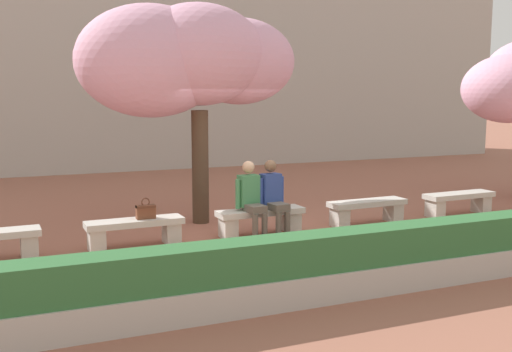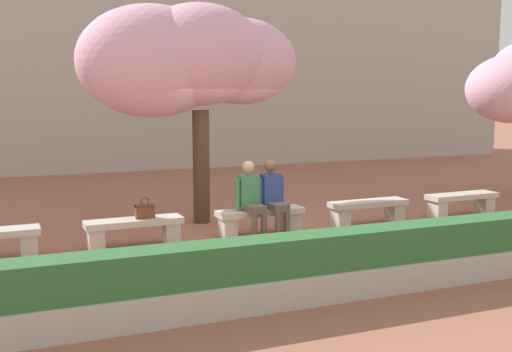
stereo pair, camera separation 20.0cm
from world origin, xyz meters
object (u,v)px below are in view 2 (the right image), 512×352
at_px(stone_bench_near_west, 134,228).
at_px(stone_bench_east_end, 462,201).
at_px(person_seated_right, 273,195).
at_px(stone_bench_center, 260,218).
at_px(handbag, 145,210).
at_px(stone_bench_near_east, 368,209).
at_px(person_seated_left, 251,196).
at_px(cherry_tree_main, 188,60).

height_order(stone_bench_near_west, stone_bench_east_end, same).
bearing_deg(person_seated_right, stone_bench_near_west, 178.73).
height_order(stone_bench_center, handbag, handbag).
bearing_deg(stone_bench_near_east, person_seated_left, -178.72).
distance_m(person_seated_left, person_seated_right, 0.42).
bearing_deg(stone_bench_near_west, person_seated_left, -1.54).
xyz_separation_m(stone_bench_near_east, cherry_tree_main, (-3.00, 1.47, 2.74)).
bearing_deg(stone_bench_east_end, stone_bench_near_west, 180.00).
height_order(stone_bench_center, cherry_tree_main, cherry_tree_main).
xyz_separation_m(stone_bench_near_east, person_seated_right, (-1.96, -0.05, 0.40)).
xyz_separation_m(stone_bench_center, handbag, (-2.00, -0.02, 0.28)).
bearing_deg(handbag, stone_bench_center, 0.47).
bearing_deg(person_seated_right, person_seated_left, -179.96).
distance_m(stone_bench_near_west, cherry_tree_main, 3.39).
bearing_deg(stone_bench_center, person_seated_left, -165.06).
relative_size(stone_bench_east_end, cherry_tree_main, 0.37).
xyz_separation_m(stone_bench_east_end, handbag, (-6.35, -0.02, 0.28)).
xyz_separation_m(person_seated_left, cherry_tree_main, (-0.63, 1.52, 2.34)).
bearing_deg(handbag, person_seated_left, -1.17).
height_order(stone_bench_near_west, cherry_tree_main, cherry_tree_main).
bearing_deg(handbag, stone_bench_east_end, 0.15).
distance_m(handbag, cherry_tree_main, 3.10).
bearing_deg(handbag, stone_bench_near_west, 174.72).
bearing_deg(handbag, cherry_tree_main, 51.72).
relative_size(handbag, cherry_tree_main, 0.08).
relative_size(stone_bench_near_east, person_seated_right, 1.20).
height_order(stone_bench_near_west, stone_bench_center, same).
height_order(person_seated_left, handbag, person_seated_left).
distance_m(stone_bench_near_east, person_seated_right, 2.00).
height_order(stone_bench_near_east, person_seated_right, person_seated_right).
distance_m(person_seated_right, cherry_tree_main, 2.98).
distance_m(stone_bench_center, handbag, 2.02).
bearing_deg(cherry_tree_main, handbag, -128.28).
height_order(person_seated_left, person_seated_right, same).
height_order(stone_bench_east_end, person_seated_left, person_seated_left).
bearing_deg(person_seated_right, handbag, 179.06).
xyz_separation_m(stone_bench_near_west, stone_bench_center, (2.18, 0.00, 0.00)).
bearing_deg(person_seated_right, cherry_tree_main, 124.55).
bearing_deg(handbag, stone_bench_near_east, 0.22).
height_order(stone_bench_center, person_seated_left, person_seated_left).
relative_size(stone_bench_east_end, person_seated_right, 1.20).
xyz_separation_m(person_seated_left, handbag, (-1.80, 0.04, -0.12)).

